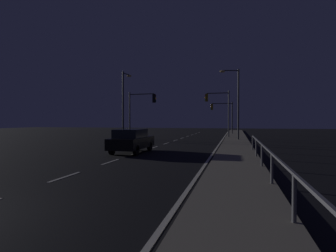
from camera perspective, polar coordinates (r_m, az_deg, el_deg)
ground_plane at (r=22.90m, az=-2.45°, el=-4.23°), size 112.00×112.00×0.00m
sidewalk_right at (r=22.02m, az=13.62°, el=-4.30°), size 2.45×77.00×0.14m
lane_markings_center at (r=26.27m, az=-0.34°, el=-3.53°), size 0.14×50.00×0.01m
lane_edge_line at (r=27.04m, az=10.47°, el=-3.42°), size 0.14×53.00×0.01m
car at (r=18.88m, az=-7.37°, el=-2.89°), size 1.83×4.40×1.57m
traffic_light_mid_right at (r=43.94m, az=10.93°, el=2.94°), size 3.35×0.59×4.85m
traffic_light_near_right at (r=32.13m, az=-5.51°, el=4.00°), size 3.34×0.57×5.37m
traffic_light_far_left at (r=34.86m, az=10.18°, el=4.18°), size 2.99×0.37×5.57m
street_lamp_far_end at (r=30.71m, az=13.46°, el=5.67°), size 2.01×0.76×7.41m
street_lamp_mid_block at (r=30.98m, az=-8.84°, el=5.33°), size 0.56×1.72×7.38m
barrier_fence at (r=11.29m, az=19.23°, el=-5.31°), size 0.09×17.58×0.98m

